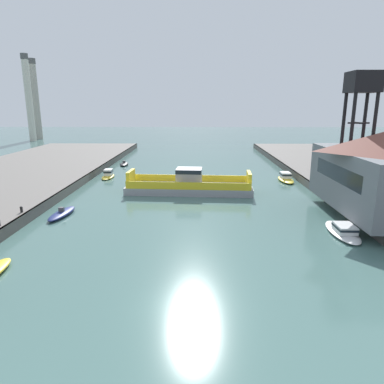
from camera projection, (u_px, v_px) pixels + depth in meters
The scene contains 13 objects.
ground_plane at pixel (187, 304), 23.49m from camera, with size 400.00×400.00×0.00m, color #476B66.
chain_ferry at pixel (189, 185), 53.51m from camera, with size 19.56×6.82×3.77m.
moored_boat_near_left at pixel (343, 230), 36.07m from camera, with size 2.72×7.22×1.21m.
moored_boat_near_right at pixel (108, 174), 64.75m from camera, with size 2.09×5.63×1.53m.
moored_boat_mid_left at pixel (124, 164), 78.23m from camera, with size 2.25×5.09×1.03m.
moored_boat_mid_right at pixel (286, 178), 61.80m from camera, with size 2.32×6.52×1.52m.
moored_boat_far_left at pixel (62, 213), 42.22m from camera, with size 2.32×6.16×1.08m.
crane_tower at pixel (361, 98), 43.77m from camera, with size 3.56×3.56×15.95m.
bollard_right_aft at pixel (381, 222), 34.96m from camera, with size 0.32×0.32×0.71m.
bollard_left_far at pixel (21, 209), 39.31m from camera, with size 0.32×0.32×0.71m.
bollard_right_far at pixel (365, 211), 38.43m from camera, with size 0.32×0.32×0.71m.
smokestack_distant_a at pixel (35, 97), 135.32m from camera, with size 3.09×3.09×30.60m.
smokestack_distant_b at pixel (28, 96), 127.45m from camera, with size 2.60×2.60×31.26m.
Camera 1 is at (0.68, -20.93, 13.09)m, focal length 32.41 mm.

